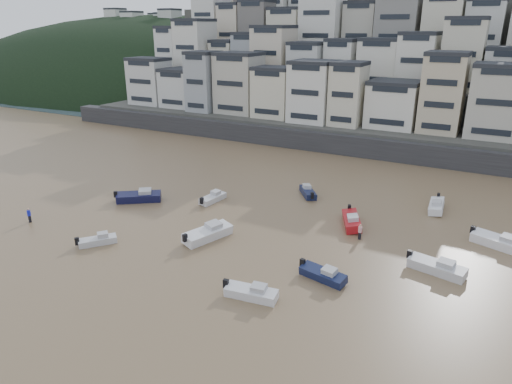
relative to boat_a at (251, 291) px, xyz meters
The scene contains 17 objects.
sea_strip 178.03m from the boat_a, 133.76° to the left, with size 340.00×340.00×0.00m, color #445762.
harbor_wall 48.70m from the boat_a, 93.68° to the left, with size 140.00×3.00×3.50m, color #38383A.
hillside 89.30m from the boat_a, 88.96° to the left, with size 141.04×66.00×50.00m.
headland 160.48m from the boat_a, 132.36° to the left, with size 216.00×135.00×53.33m.
boat_a is the anchor object (origin of this frame).
boat_b 7.11m from the boat_a, 53.11° to the left, with size 4.82×1.58×1.31m, color #141C40, non-canonical shape.
boat_c 12.31m from the boat_a, 141.48° to the left, with size 6.26×2.05×1.71m, color white, non-canonical shape.
boat_d 17.77m from the boat_a, 42.22° to the left, with size 5.67×1.85×1.55m, color silver, non-canonical shape.
boat_e 18.80m from the boat_a, 81.06° to the left, with size 5.82×1.91×1.59m, color #A7141A, non-canonical shape.
boat_f 23.17m from the boat_a, 131.64° to the left, with size 4.62×1.51×1.26m, color silver, non-canonical shape.
boat_g 27.35m from the boat_a, 48.48° to the left, with size 6.03×1.97×1.64m, color white, non-canonical shape.
boat_h 25.95m from the boat_a, 101.81° to the left, with size 4.80×1.57×1.31m, color #131A3B, non-canonical shape.
boat_i 30.14m from the boat_a, 68.94° to the left, with size 5.44×1.78×1.48m, color white, non-canonical shape.
boat_j 19.21m from the boat_a, behind, with size 4.23×1.38×1.15m, color silver, non-canonical shape.
boat_k 27.09m from the boat_a, 152.00° to the left, with size 6.19×2.03×1.69m, color #12143A, non-canonical shape.
person_blue 30.59m from the boat_a, behind, with size 0.44×0.44×1.74m, color #1A22C5, non-canonical shape.
person_pink 16.19m from the boat_a, 72.79° to the left, with size 0.44×0.44×1.74m, color pink, non-canonical shape.
Camera 1 is at (29.35, -12.60, 21.74)m, focal length 32.00 mm.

